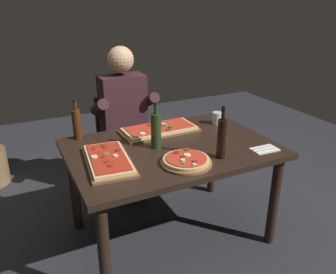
% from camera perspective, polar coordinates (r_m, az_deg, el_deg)
% --- Properties ---
extents(ground_plane, '(6.40, 6.40, 0.00)m').
position_cam_1_polar(ground_plane, '(2.74, 0.48, -15.83)').
color(ground_plane, '#2D2D33').
extents(dining_table, '(1.40, 0.96, 0.74)m').
position_cam_1_polar(dining_table, '(2.40, 0.53, -3.62)').
color(dining_table, black).
rests_on(dining_table, ground_plane).
extents(pizza_rectangular_front, '(0.59, 0.29, 0.05)m').
position_cam_1_polar(pizza_rectangular_front, '(2.60, -1.45, 1.27)').
color(pizza_rectangular_front, brown).
rests_on(pizza_rectangular_front, dining_table).
extents(pizza_rectangular_left, '(0.32, 0.54, 0.05)m').
position_cam_1_polar(pizza_rectangular_left, '(2.15, -9.97, -3.79)').
color(pizza_rectangular_left, brown).
rests_on(pizza_rectangular_left, dining_table).
extents(pizza_round_far, '(0.32, 0.32, 0.05)m').
position_cam_1_polar(pizza_round_far, '(2.11, 3.07, -4.01)').
color(pizza_round_far, brown).
rests_on(pizza_round_far, dining_table).
extents(wine_bottle_dark, '(0.06, 0.06, 0.29)m').
position_cam_1_polar(wine_bottle_dark, '(2.53, -15.00, 2.18)').
color(wine_bottle_dark, '#47230F').
rests_on(wine_bottle_dark, dining_table).
extents(oil_bottle_amber, '(0.07, 0.07, 0.32)m').
position_cam_1_polar(oil_bottle_amber, '(2.29, -2.01, 1.17)').
color(oil_bottle_amber, '#233819').
rests_on(oil_bottle_amber, dining_table).
extents(vinegar_bottle_green, '(0.06, 0.06, 0.35)m').
position_cam_1_polar(vinegar_bottle_green, '(2.16, 8.95, -0.13)').
color(vinegar_bottle_green, black).
rests_on(vinegar_bottle_green, dining_table).
extents(tumbler_near_camera, '(0.08, 0.08, 0.10)m').
position_cam_1_polar(tumbler_near_camera, '(2.78, 8.21, 3.14)').
color(tumbler_near_camera, silver).
rests_on(tumbler_near_camera, dining_table).
extents(napkin_cutlery_set, '(0.18, 0.11, 0.01)m').
position_cam_1_polar(napkin_cutlery_set, '(2.39, 15.87, -1.99)').
color(napkin_cutlery_set, white).
rests_on(napkin_cutlery_set, dining_table).
extents(diner_chair, '(0.44, 0.44, 0.87)m').
position_cam_1_polar(diner_chair, '(3.16, -7.69, -0.32)').
color(diner_chair, black).
rests_on(diner_chair, ground_plane).
extents(seated_diner, '(0.53, 0.41, 1.33)m').
position_cam_1_polar(seated_diner, '(2.96, -7.19, 3.45)').
color(seated_diner, '#23232D').
rests_on(seated_diner, ground_plane).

